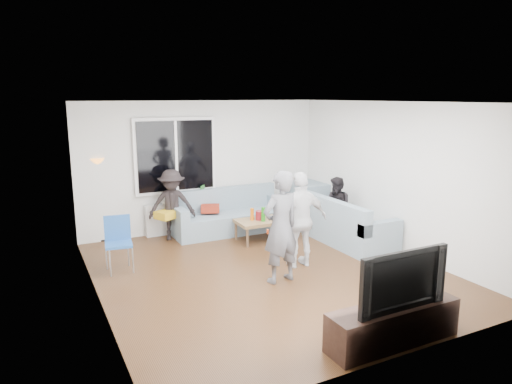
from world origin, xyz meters
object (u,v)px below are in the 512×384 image
sofa_back_section (230,211)px  coffee_table (265,229)px  side_chair (119,245)px  floor_lamp (99,200)px  player_left (281,227)px  sofa_right_section (347,220)px  spectator_back (172,205)px  spectator_right (337,208)px  television (396,277)px  tv_console (393,324)px  player_right (301,220)px

sofa_back_section → coffee_table: (0.39, -0.80, -0.22)m
side_chair → coffee_table: bearing=16.3°
sofa_back_section → coffee_table: sofa_back_section is taller
floor_lamp → player_left: size_ratio=0.94×
sofa_right_section → spectator_back: bearing=59.9°
side_chair → spectator_right: size_ratio=0.73×
floor_lamp → television: size_ratio=1.35×
sofa_right_section → spectator_right: size_ratio=1.69×
tv_console → floor_lamp: bearing=113.1°
sofa_back_section → sofa_right_section: 2.32m
floor_lamp → coffee_table: bearing=-26.2°
spectator_back → coffee_table: bearing=-12.9°
side_chair → player_left: (2.04, -1.47, 0.40)m
player_right → television: 2.53m
player_right → spectator_right: 1.73m
sofa_right_section → spectator_back: spectator_back is taller
player_right → spectator_back: bearing=-53.7°
floor_lamp → tv_console: floor_lamp is taller
side_chair → television: television is taller
player_left → spectator_back: size_ratio=1.23×
tv_console → sofa_back_section: bearing=88.6°
coffee_table → floor_lamp: floor_lamp is taller
coffee_table → spectator_back: bearing=152.1°
sofa_back_section → television: 4.78m
player_left → sofa_right_section: bearing=-160.2°
sofa_back_section → spectator_back: spectator_back is taller
coffee_table → tv_console: 4.01m
side_chair → television: 4.24m
floor_lamp → player_left: (2.04, -3.25, 0.05)m
coffee_table → player_right: size_ratio=0.72×
side_chair → player_right: player_right is taller
spectator_right → player_right: bearing=-68.5°
sofa_right_section → side_chair: size_ratio=2.33×
coffee_table → spectator_right: size_ratio=0.93×
spectator_right → tv_console: size_ratio=0.74×
sofa_right_section → coffee_table: size_ratio=1.82×
tv_console → coffee_table: bearing=82.8°
spectator_back → sofa_right_section: bearing=-15.0°
sofa_back_section → coffee_table: 0.91m
spectator_back → floor_lamp: bearing=171.2°
sofa_back_section → player_right: player_right is taller
sofa_right_section → player_left: (-2.03, -1.07, 0.40)m
sofa_back_section → floor_lamp: 2.50m
sofa_back_section → side_chair: size_ratio=2.67×
sofa_right_section → floor_lamp: 4.63m
coffee_table → spectator_back: spectator_back is taller
player_right → spectator_right: player_right is taller
coffee_table → spectator_back: 1.83m
sofa_right_section → television: size_ratio=1.73×
spectator_back → side_chair: bearing=-119.7°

